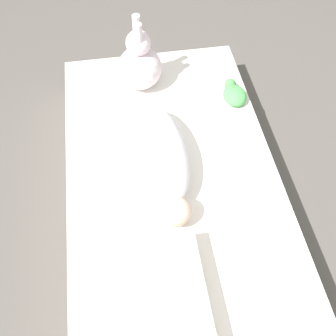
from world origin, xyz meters
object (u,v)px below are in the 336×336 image
pillow (155,302)px  bunny_plush (140,64)px  swaddled_baby (161,155)px  turtle_plush (234,94)px

pillow → bunny_plush: 0.98m
pillow → swaddled_baby: bearing=-10.7°
pillow → bunny_plush: bearing=-4.3°
swaddled_baby → bunny_plush: size_ratio=1.67×
swaddled_baby → turtle_plush: bearing=127.4°
turtle_plush → swaddled_baby: bearing=130.8°
swaddled_baby → turtle_plush: (0.31, -0.36, -0.04)m
swaddled_baby → turtle_plush: size_ratio=3.43×
bunny_plush → turtle_plush: bunny_plush is taller
pillow → bunny_plush: bunny_plush is taller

